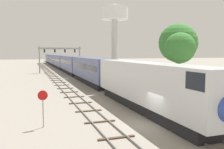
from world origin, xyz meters
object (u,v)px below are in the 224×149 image
(trackside_tree_mid, at_px, (180,48))
(stop_sign, at_px, (43,103))
(signal_gantry, at_px, (60,53))
(passenger_train, at_px, (65,62))
(trackside_tree_left, at_px, (178,43))
(water_tower, at_px, (115,17))

(trackside_tree_mid, bearing_deg, stop_sign, -144.54)
(trackside_tree_mid, bearing_deg, signal_gantry, 114.69)
(passenger_train, xyz_separation_m, signal_gantry, (-2.25, -6.92, 2.93))
(passenger_train, relative_size, trackside_tree_left, 11.95)
(water_tower, height_order, stop_sign, water_tower)
(stop_sign, xyz_separation_m, trackside_tree_left, (26.36, 21.21, 5.71))
(water_tower, xyz_separation_m, stop_sign, (-32.52, -74.83, -18.38))
(water_tower, bearing_deg, signal_gantry, -137.74)
(stop_sign, distance_m, trackside_tree_left, 34.31)
(trackside_tree_mid, bearing_deg, trackside_tree_left, 59.97)
(water_tower, bearing_deg, trackside_tree_mid, -98.43)
(signal_gantry, bearing_deg, trackside_tree_left, -59.12)
(stop_sign, xyz_separation_m, trackside_tree_mid, (23.96, 17.06, 4.66))
(water_tower, bearing_deg, trackside_tree_left, -96.56)
(signal_gantry, xyz_separation_m, trackside_tree_mid, (16.21, -35.26, 0.99))
(stop_sign, distance_m, trackside_tree_mid, 29.78)
(trackside_tree_left, relative_size, trackside_tree_mid, 1.22)
(passenger_train, xyz_separation_m, trackside_tree_mid, (13.96, -42.18, 3.92))
(trackside_tree_left, bearing_deg, water_tower, 83.44)
(stop_sign, height_order, trackside_tree_mid, trackside_tree_mid)
(passenger_train, bearing_deg, trackside_tree_mid, -71.69)
(signal_gantry, distance_m, stop_sign, 53.02)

